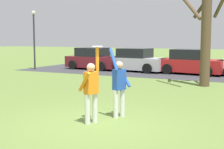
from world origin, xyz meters
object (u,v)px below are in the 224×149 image
(parked_car_red, at_px, (191,63))
(bare_tree_tall, at_px, (206,18))
(lamppost_by_lot, at_px, (34,34))
(person_catcher, at_px, (91,88))
(frisbee_disc, at_px, (97,46))
(person_defender, at_px, (119,84))
(parked_car_maroon, at_px, (94,59))
(parked_car_silver, at_px, (136,61))

(parked_car_red, relative_size, bare_tree_tall, 0.67)
(parked_car_red, xyz_separation_m, lamppost_by_lot, (-10.97, -2.13, 1.86))
(lamppost_by_lot, bearing_deg, person_catcher, -44.54)
(frisbee_disc, bearing_deg, person_defender, 69.01)
(person_defender, relative_size, parked_car_red, 0.48)
(person_defender, height_order, frisbee_disc, frisbee_disc)
(person_catcher, relative_size, bare_tree_tall, 0.33)
(person_defender, relative_size, parked_car_maroon, 0.48)
(parked_car_red, bearing_deg, person_catcher, -82.52)
(parked_car_silver, bearing_deg, frisbee_disc, -66.38)
(frisbee_disc, xyz_separation_m, parked_car_red, (-0.63, 13.26, -1.37))
(person_catcher, xyz_separation_m, frisbee_disc, (0.08, 0.21, 1.11))
(bare_tree_tall, xyz_separation_m, lamppost_by_lot, (-12.83, 2.89, -0.68))
(person_catcher, bearing_deg, person_defender, -0.00)
(frisbee_disc, bearing_deg, bare_tree_tall, 81.54)
(parked_car_maroon, bearing_deg, person_defender, -51.80)
(frisbee_disc, xyz_separation_m, parked_car_silver, (-4.42, 13.22, -1.37))
(person_catcher, height_order, parked_car_maroon, person_catcher)
(lamppost_by_lot, bearing_deg, frisbee_disc, -43.80)
(person_defender, xyz_separation_m, frisbee_disc, (-0.29, -0.76, 1.11))
(person_defender, bearing_deg, bare_tree_tall, -166.13)
(person_catcher, xyz_separation_m, parked_car_maroon, (-7.74, 13.44, -0.25))
(parked_car_maroon, relative_size, bare_tree_tall, 0.67)
(person_catcher, bearing_deg, bare_tree_tall, 12.20)
(parked_car_silver, relative_size, bare_tree_tall, 0.67)
(parked_car_silver, xyz_separation_m, parked_car_red, (3.79, 0.03, 0.00))
(parked_car_silver, distance_m, lamppost_by_lot, 7.71)
(parked_car_maroon, height_order, lamppost_by_lot, lamppost_by_lot)
(person_defender, relative_size, bare_tree_tall, 0.32)
(frisbee_disc, relative_size, parked_car_red, 0.07)
(parked_car_silver, xyz_separation_m, bare_tree_tall, (5.65, -4.99, 2.53))
(parked_car_silver, xyz_separation_m, lamppost_by_lot, (-7.18, -2.10, 1.86))
(person_catcher, relative_size, lamppost_by_lot, 0.49)
(person_catcher, relative_size, parked_car_red, 0.49)
(parked_car_red, bearing_deg, bare_tree_tall, -64.55)
(frisbee_disc, distance_m, bare_tree_tall, 8.41)
(frisbee_disc, bearing_deg, person_catcher, -110.99)
(person_defender, xyz_separation_m, bare_tree_tall, (0.93, 7.47, 2.28))
(parked_car_maroon, distance_m, parked_car_red, 7.19)
(person_catcher, xyz_separation_m, lamppost_by_lot, (-11.52, 11.34, 1.60))
(lamppost_by_lot, bearing_deg, parked_car_maroon, 29.12)
(person_defender, relative_size, lamppost_by_lot, 0.48)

